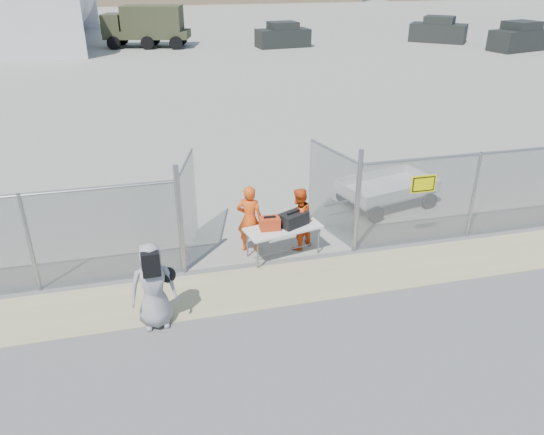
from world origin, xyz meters
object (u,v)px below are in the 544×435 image
object	(u,v)px
security_worker_right	(298,219)
utility_trailer	(387,192)
visitor	(153,286)
folding_table	(283,241)
security_worker_left	(250,219)

from	to	relation	value
security_worker_right	utility_trailer	bearing A→B (deg)	178.46
security_worker_right	utility_trailer	world-z (taller)	security_worker_right
security_worker_right	visitor	distance (m)	4.06
folding_table	utility_trailer	distance (m)	4.05
security_worker_left	security_worker_right	distance (m)	1.15
security_worker_left	security_worker_right	bearing A→B (deg)	-164.47
security_worker_left	utility_trailer	distance (m)	4.52
security_worker_right	visitor	xyz separation A→B (m)	(-3.42, -2.19, 0.10)
security_worker_left	visitor	distance (m)	3.26
security_worker_left	visitor	xyz separation A→B (m)	(-2.28, -2.33, 0.03)
visitor	utility_trailer	xyz separation A→B (m)	(6.49, 3.93, -0.45)
security_worker_left	visitor	bearing A→B (deg)	67.88
utility_trailer	security_worker_right	bearing A→B (deg)	-164.44
folding_table	security_worker_right	size ratio (longest dim) A/B	1.15
utility_trailer	visitor	bearing A→B (deg)	-162.77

